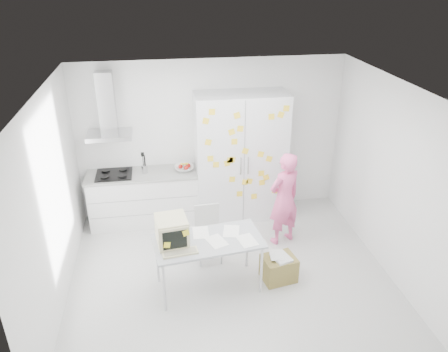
{
  "coord_description": "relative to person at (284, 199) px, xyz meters",
  "views": [
    {
      "loc": [
        -0.87,
        -4.93,
        4.03
      ],
      "look_at": [
        0.03,
        0.78,
        1.21
      ],
      "focal_mm": 35.0,
      "sensor_mm": 36.0,
      "label": 1
    }
  ],
  "objects": [
    {
      "name": "tall_cabinet",
      "position": [
        -0.52,
        0.92,
        0.34
      ],
      "size": [
        1.5,
        0.68,
        2.2
      ],
      "color": "silver",
      "rests_on": "ground"
    },
    {
      "name": "ceiling",
      "position": [
        -0.97,
        -0.75,
        1.94
      ],
      "size": [
        4.5,
        4.0,
        0.02
      ],
      "primitive_type": "cube",
      "color": "white",
      "rests_on": "walls"
    },
    {
      "name": "range_hood",
      "position": [
        -2.62,
        1.09,
        1.19
      ],
      "size": [
        0.7,
        0.48,
        1.01
      ],
      "color": "silver",
      "rests_on": "walls"
    },
    {
      "name": "counter_run",
      "position": [
        -2.16,
        0.95,
        -0.29
      ],
      "size": [
        1.84,
        0.63,
        1.28
      ],
      "color": "white",
      "rests_on": "ground"
    },
    {
      "name": "chair",
      "position": [
        -1.22,
        -0.24,
        -0.28
      ],
      "size": [
        0.4,
        0.4,
        0.85
      ],
      "rotation": [
        0.0,
        0.0,
        0.05
      ],
      "color": "beige",
      "rests_on": "ground"
    },
    {
      "name": "cardboard_box",
      "position": [
        -0.31,
        -0.92,
        -0.58
      ],
      "size": [
        0.51,
        0.44,
        0.4
      ],
      "rotation": [
        0.0,
        0.0,
        0.18
      ],
      "color": "olive",
      "rests_on": "ground"
    },
    {
      "name": "floor",
      "position": [
        -0.97,
        -0.75,
        -0.77
      ],
      "size": [
        4.5,
        4.0,
        0.02
      ],
      "primitive_type": "cube",
      "color": "silver",
      "rests_on": "ground"
    },
    {
      "name": "walls",
      "position": [
        -0.97,
        -0.03,
        0.59
      ],
      "size": [
        4.52,
        4.01,
        2.7
      ],
      "color": "white",
      "rests_on": "ground"
    },
    {
      "name": "person",
      "position": [
        0.0,
        0.0,
        0.0
      ],
      "size": [
        0.66,
        0.55,
        1.53
      ],
      "primitive_type": "imported",
      "rotation": [
        0.0,
        0.0,
        3.54
      ],
      "color": "pink",
      "rests_on": "ground"
    },
    {
      "name": "desk",
      "position": [
        -1.59,
        -0.93,
        0.1
      ],
      "size": [
        1.5,
        0.88,
        1.13
      ],
      "rotation": [
        0.0,
        0.0,
        0.12
      ],
      "color": "#AFB3BA",
      "rests_on": "ground"
    }
  ]
}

